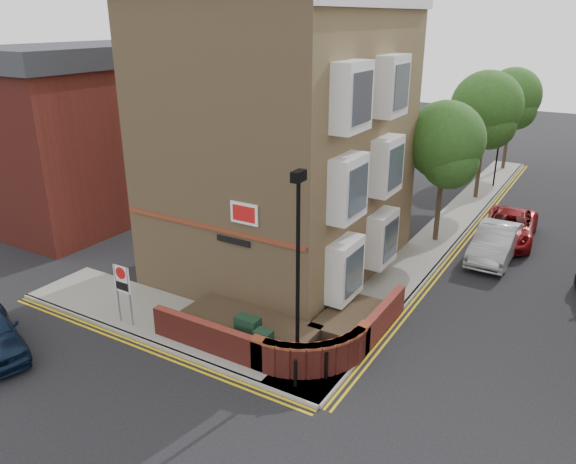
# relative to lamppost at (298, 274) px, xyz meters

# --- Properties ---
(ground) EXTENTS (120.00, 120.00, 0.00)m
(ground) POSITION_rel_lamppost_xyz_m (-1.60, -1.20, -3.34)
(ground) COLOR black
(ground) RESTS_ON ground
(pavement_corner) EXTENTS (13.00, 3.00, 0.12)m
(pavement_corner) POSITION_rel_lamppost_xyz_m (-5.10, 0.30, -3.28)
(pavement_corner) COLOR gray
(pavement_corner) RESTS_ON ground
(pavement_main) EXTENTS (2.00, 32.00, 0.12)m
(pavement_main) POSITION_rel_lamppost_xyz_m (0.40, 14.80, -3.28)
(pavement_main) COLOR gray
(pavement_main) RESTS_ON ground
(kerb_side) EXTENTS (13.00, 0.15, 0.12)m
(kerb_side) POSITION_rel_lamppost_xyz_m (-5.10, -1.20, -3.28)
(kerb_side) COLOR gray
(kerb_side) RESTS_ON ground
(kerb_main_near) EXTENTS (0.15, 32.00, 0.12)m
(kerb_main_near) POSITION_rel_lamppost_xyz_m (1.40, 14.80, -3.28)
(kerb_main_near) COLOR gray
(kerb_main_near) RESTS_ON ground
(yellow_lines_side) EXTENTS (13.00, 0.28, 0.01)m
(yellow_lines_side) POSITION_rel_lamppost_xyz_m (-5.10, -1.45, -3.34)
(yellow_lines_side) COLOR gold
(yellow_lines_side) RESTS_ON ground
(yellow_lines_main) EXTENTS (0.28, 32.00, 0.01)m
(yellow_lines_main) POSITION_rel_lamppost_xyz_m (1.65, 14.80, -3.34)
(yellow_lines_main) COLOR gold
(yellow_lines_main) RESTS_ON ground
(corner_building) EXTENTS (8.95, 10.40, 13.60)m
(corner_building) POSITION_rel_lamppost_xyz_m (-4.44, 6.80, 2.88)
(corner_building) COLOR #93744E
(corner_building) RESTS_ON ground
(garden_wall) EXTENTS (6.80, 6.00, 1.20)m
(garden_wall) POSITION_rel_lamppost_xyz_m (-1.60, 1.30, -3.34)
(garden_wall) COLOR maroon
(garden_wall) RESTS_ON ground
(lamppost) EXTENTS (0.25, 0.50, 6.30)m
(lamppost) POSITION_rel_lamppost_xyz_m (0.00, 0.00, 0.00)
(lamppost) COLOR black
(lamppost) RESTS_ON pavement_corner
(utility_cabinet_large) EXTENTS (0.80, 0.45, 1.20)m
(utility_cabinet_large) POSITION_rel_lamppost_xyz_m (-1.90, 0.10, -2.62)
(utility_cabinet_large) COLOR black
(utility_cabinet_large) RESTS_ON pavement_corner
(utility_cabinet_small) EXTENTS (0.55, 0.40, 1.10)m
(utility_cabinet_small) POSITION_rel_lamppost_xyz_m (-1.10, -0.20, -2.67)
(utility_cabinet_small) COLOR black
(utility_cabinet_small) RESTS_ON pavement_corner
(bollard_near) EXTENTS (0.11, 0.11, 0.90)m
(bollard_near) POSITION_rel_lamppost_xyz_m (0.40, -0.80, -2.77)
(bollard_near) COLOR black
(bollard_near) RESTS_ON pavement_corner
(bollard_far) EXTENTS (0.11, 0.11, 0.90)m
(bollard_far) POSITION_rel_lamppost_xyz_m (1.00, -0.00, -2.77)
(bollard_far) COLOR black
(bollard_far) RESTS_ON pavement_corner
(zone_sign) EXTENTS (0.72, 0.07, 2.20)m
(zone_sign) POSITION_rel_lamppost_xyz_m (-6.60, -0.70, -1.70)
(zone_sign) COLOR slate
(zone_sign) RESTS_ON pavement_corner
(side_building) EXTENTS (6.40, 10.40, 9.00)m
(side_building) POSITION_rel_lamppost_xyz_m (-16.60, 6.80, 1.20)
(side_building) COLOR maroon
(side_building) RESTS_ON ground
(tree_near) EXTENTS (3.64, 3.65, 6.70)m
(tree_near) POSITION_rel_lamppost_xyz_m (0.40, 12.85, 1.36)
(tree_near) COLOR #382B1E
(tree_near) RESTS_ON pavement_main
(tree_mid) EXTENTS (4.03, 4.03, 7.42)m
(tree_mid) POSITION_rel_lamppost_xyz_m (0.40, 20.85, 1.85)
(tree_mid) COLOR #382B1E
(tree_mid) RESTS_ON pavement_main
(tree_far) EXTENTS (3.81, 3.81, 7.00)m
(tree_far) POSITION_rel_lamppost_xyz_m (0.40, 28.85, 1.57)
(tree_far) COLOR #382B1E
(tree_far) RESTS_ON pavement_main
(traffic_light_assembly) EXTENTS (0.20, 0.16, 4.20)m
(traffic_light_assembly) POSITION_rel_lamppost_xyz_m (0.80, 23.80, -0.56)
(traffic_light_assembly) COLOR black
(traffic_light_assembly) RESTS_ON pavement_main
(silver_car_near) EXTENTS (1.64, 4.70, 1.55)m
(silver_car_near) POSITION_rel_lamppost_xyz_m (3.31, 12.15, -2.57)
(silver_car_near) COLOR #A2A6AA
(silver_car_near) RESTS_ON ground
(red_car_main) EXTENTS (2.75, 5.31, 1.43)m
(red_car_main) POSITION_rel_lamppost_xyz_m (3.40, 14.80, -2.63)
(red_car_main) COLOR maroon
(red_car_main) RESTS_ON ground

